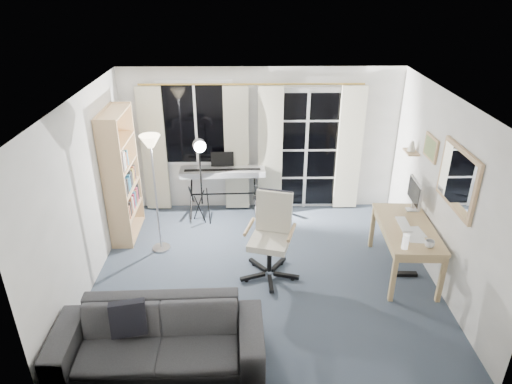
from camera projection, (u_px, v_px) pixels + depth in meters
floor at (264, 273)px, 6.24m from camera, size 4.50×4.00×0.02m
window at (196, 124)px, 7.34m from camera, size 1.20×0.08×1.40m
french_door at (306, 151)px, 7.57m from camera, size 1.32×0.09×2.11m
curtains at (253, 149)px, 7.45m from camera, size 3.60×0.07×2.13m
bookshelf at (119, 179)px, 6.76m from camera, size 0.33×0.93×1.98m
torchiere_lamp at (152, 160)px, 6.15m from camera, size 0.30×0.30×1.77m
keyboard_piano at (223, 173)px, 7.42m from camera, size 1.39×0.71×1.00m
studio_light at (200, 156)px, 6.95m from camera, size 0.31×0.32×1.47m
office_chair at (272, 228)px, 5.99m from camera, size 0.80×0.80×1.15m
desk at (407, 232)px, 6.00m from camera, size 0.71×1.35×0.71m
monitor at (415, 193)px, 6.25m from camera, size 0.17×0.51×0.44m
desk_clutter at (406, 245)px, 5.83m from camera, size 0.44×0.80×0.90m
mug at (430, 243)px, 5.48m from camera, size 0.12×0.10×0.12m
wall_mirror at (458, 179)px, 5.27m from camera, size 0.04×0.94×0.74m
framed_print at (431, 148)px, 6.06m from camera, size 0.03×0.42×0.32m
wall_shelf at (412, 148)px, 6.59m from camera, size 0.16×0.30×0.18m
sofa at (157, 330)px, 4.64m from camera, size 2.18×0.70×0.84m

